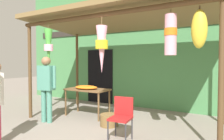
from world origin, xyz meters
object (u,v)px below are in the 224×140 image
(display_table, at_px, (87,92))
(flower_heap_on_table, at_px, (86,87))
(wicker_basket_by_table, at_px, (109,120))
(folding_chair, at_px, (122,114))
(customer_foreground, at_px, (46,84))

(display_table, xyz_separation_m, flower_heap_on_table, (0.02, -0.07, 0.14))
(flower_heap_on_table, height_order, wicker_basket_by_table, flower_heap_on_table)
(display_table, distance_m, folding_chair, 1.98)
(display_table, relative_size, folding_chair, 1.48)
(flower_heap_on_table, height_order, folding_chair, flower_heap_on_table)
(flower_heap_on_table, xyz_separation_m, customer_foreground, (-0.56, -0.93, 0.16))
(folding_chair, relative_size, wicker_basket_by_table, 1.98)
(folding_chair, height_order, wicker_basket_by_table, folding_chair)
(display_table, distance_m, customer_foreground, 1.18)
(display_table, xyz_separation_m, folding_chair, (1.65, -1.07, -0.18))
(wicker_basket_by_table, height_order, customer_foreground, customer_foreground)
(folding_chair, xyz_separation_m, wicker_basket_by_table, (-0.66, 0.61, -0.36))
(customer_foreground, bearing_deg, folding_chair, -1.80)
(flower_heap_on_table, bearing_deg, display_table, 109.80)
(flower_heap_on_table, distance_m, wicker_basket_by_table, 1.26)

